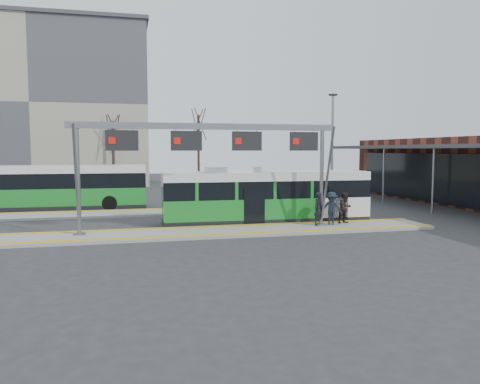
% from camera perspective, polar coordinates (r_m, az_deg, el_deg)
% --- Properties ---
extents(ground, '(120.00, 120.00, 0.00)m').
position_cam_1_polar(ground, '(22.99, -2.62, -5.04)').
color(ground, '#2D2D30').
rests_on(ground, ground).
extents(platform_main, '(22.00, 3.00, 0.15)m').
position_cam_1_polar(platform_main, '(22.98, -2.62, -4.85)').
color(platform_main, gray).
rests_on(platform_main, ground).
extents(platform_second, '(20.00, 3.00, 0.15)m').
position_cam_1_polar(platform_second, '(30.49, -12.91, -2.50)').
color(platform_second, gray).
rests_on(platform_second, ground).
extents(tactile_main, '(22.00, 2.65, 0.02)m').
position_cam_1_polar(tactile_main, '(22.96, -2.62, -4.64)').
color(tactile_main, gold).
rests_on(tactile_main, platform_main).
extents(tactile_second, '(20.00, 0.35, 0.02)m').
position_cam_1_polar(tactile_second, '(31.62, -12.93, -2.08)').
color(tactile_second, gold).
rests_on(tactile_second, platform_second).
extents(gantry, '(13.00, 1.68, 5.20)m').
position_cam_1_polar(gantry, '(22.82, -3.65, 5.73)').
color(gantry, slate).
rests_on(gantry, platform_main).
extents(apartment_block, '(24.50, 12.50, 18.40)m').
position_cam_1_polar(apartment_block, '(59.26, -23.25, 9.71)').
color(apartment_block, '#A59D89').
rests_on(apartment_block, ground).
extents(hero_bus, '(11.52, 2.73, 3.15)m').
position_cam_1_polar(hero_bus, '(26.20, 3.09, -0.60)').
color(hero_bus, black).
rests_on(hero_bus, ground).
extents(bg_bus_green, '(12.15, 2.97, 3.02)m').
position_cam_1_polar(bg_bus_green, '(34.16, -21.59, 0.46)').
color(bg_bus_green, black).
rests_on(bg_bus_green, ground).
extents(bg_bus_blue, '(11.19, 2.91, 2.90)m').
position_cam_1_polar(bg_bus_blue, '(37.24, -27.00, 0.53)').
color(bg_bus_blue, black).
rests_on(bg_bus_blue, ground).
extents(passenger_a, '(0.71, 0.56, 1.74)m').
position_cam_1_polar(passenger_a, '(24.59, 9.63, -2.04)').
color(passenger_a, black).
rests_on(passenger_a, platform_main).
extents(passenger_b, '(0.97, 0.85, 1.66)m').
position_cam_1_polar(passenger_b, '(25.62, 12.70, -1.89)').
color(passenger_b, black).
rests_on(passenger_b, platform_main).
extents(passenger_c, '(1.28, 1.03, 1.73)m').
position_cam_1_polar(passenger_c, '(24.94, 11.08, -1.97)').
color(passenger_c, '#19212D').
rests_on(passenger_c, platform_main).
extents(tree_left, '(1.40, 1.40, 8.02)m').
position_cam_1_polar(tree_left, '(51.19, -15.25, 7.23)').
color(tree_left, '#382B21').
rests_on(tree_left, ground).
extents(tree_mid, '(1.40, 1.40, 9.26)m').
position_cam_1_polar(tree_mid, '(55.75, -5.10, 8.17)').
color(tree_mid, '#382B21').
rests_on(tree_mid, ground).
extents(lamp_east, '(0.50, 0.25, 7.64)m').
position_cam_1_polar(lamp_east, '(30.84, 11.16, 5.04)').
color(lamp_east, slate).
rests_on(lamp_east, ground).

